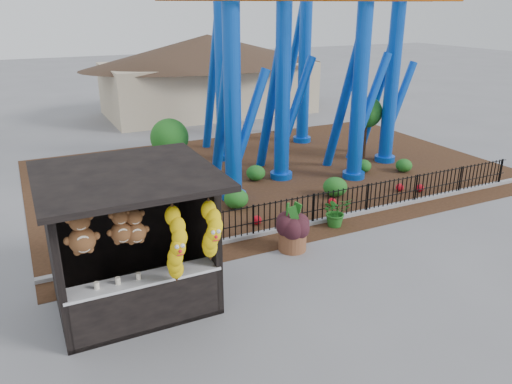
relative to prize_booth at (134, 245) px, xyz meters
name	(u,v)px	position (x,y,z in m)	size (l,w,h in m)	color
ground	(279,295)	(2.99, -0.90, -1.53)	(120.00, 120.00, 0.00)	slate
mulch_bed	(271,172)	(6.99, 7.10, -1.52)	(18.00, 12.00, 0.02)	#331E11
curb	(346,216)	(6.99, 2.10, -1.47)	(18.00, 0.18, 0.12)	gray
prize_booth	(134,245)	(0.00, 0.00, 0.00)	(3.50, 3.40, 3.12)	black
picket_fence	(370,198)	(7.89, 2.10, -1.03)	(12.20, 0.06, 1.00)	black
terracotta_planter	(292,239)	(4.40, 0.95, -1.23)	(0.76, 0.76, 0.61)	brown
planter_foliage	(293,218)	(4.40, 0.95, -0.60)	(0.70, 0.70, 0.64)	black
potted_plant	(336,211)	(6.34, 1.72, -1.06)	(0.84, 0.73, 0.93)	#1C5F1B
landscaping	(312,182)	(7.37, 4.68, -1.22)	(8.21, 4.17, 0.67)	#1B5719
pavilion	(208,61)	(8.99, 19.10, 1.54)	(15.00, 15.00, 4.80)	#BFAD8C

